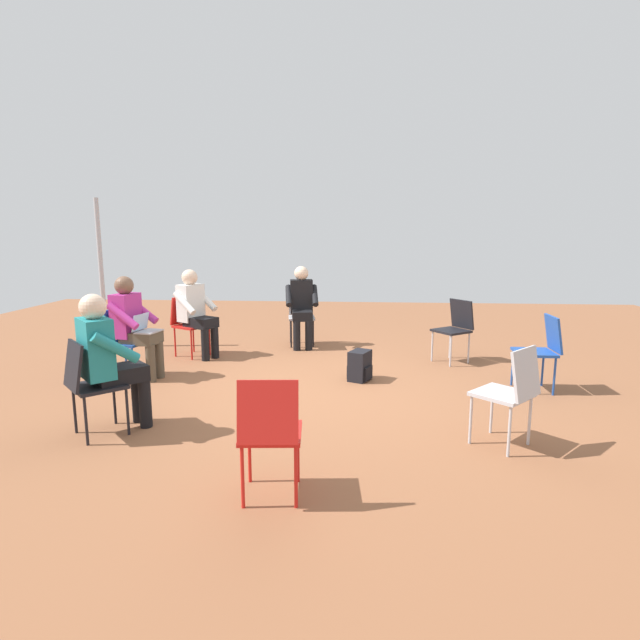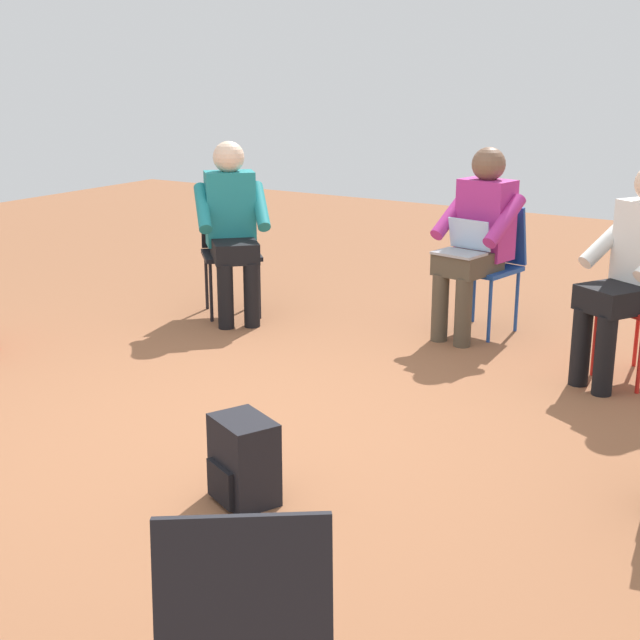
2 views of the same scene
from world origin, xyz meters
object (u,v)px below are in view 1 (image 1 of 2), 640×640
chair_north (301,313)px  chair_west (122,337)px  chair_southwest (89,381)px  chair_south (270,429)px  person_in_teal (108,355)px  person_in_white (196,309)px  chair_northwest (188,321)px  chair_northeast (455,326)px  chair_east (541,347)px  chair_southeast (511,389)px  person_in_black (302,302)px  backpack_near_laptop_user (360,367)px  person_with_laptop (134,322)px

chair_north → chair_west: (-1.95, -2.00, 0.00)m
chair_north → chair_west: size_ratio=1.00×
chair_southwest → chair_south: bearing=17.2°
chair_south → person_in_teal: bearing=142.2°
chair_west → person_in_white: bearing=162.4°
chair_northwest → chair_northeast: size_ratio=1.00×
chair_north → chair_east: bearing=134.4°
chair_northeast → person_in_teal: bearing=92.0°
chair_southeast → person_in_white: size_ratio=0.69×
chair_south → person_in_black: size_ratio=0.69×
person_in_black → chair_west: bearing=33.8°
chair_southeast → chair_north: bearing=73.3°
chair_north → chair_northwest: bearing=20.0°
person_in_white → backpack_near_laptop_user: person_in_white is taller
chair_east → chair_north: bearing=53.1°
chair_southwest → person_in_black: size_ratio=0.69×
person_in_white → backpack_near_laptop_user: bearing=96.6°
person_in_black → backpack_near_laptop_user: (0.89, -1.75, -0.54)m
chair_north → chair_south: size_ratio=1.00×
person_in_teal → person_in_black: same height
chair_east → chair_southeast: bearing=152.7°
chair_southwest → person_with_laptop: size_ratio=0.69×
person_with_laptop → chair_northwest: bearing=178.2°
chair_southwest → backpack_near_laptop_user: (2.31, 1.85, -0.34)m
person_in_white → person_with_laptop: bearing=9.8°
person_in_white → chair_southwest: bearing=29.5°
chair_northwest → chair_west: bearing=9.6°
chair_north → chair_southwest: bearing=60.6°
person_in_teal → backpack_near_laptop_user: person_in_teal is taller
chair_west → person_in_teal: bearing=32.6°
chair_south → chair_east: 3.62m
chair_northeast → chair_southwest: size_ratio=1.00×
chair_south → chair_southeast: bearing=23.4°
chair_west → person_in_teal: person_in_teal is taller
chair_south → person_in_black: (-0.30, 4.52, 0.20)m
chair_south → chair_east: (2.59, 2.53, 0.00)m
chair_northwest → chair_west: same height
person_in_teal → chair_south: bearing=12.4°
chair_east → person_in_teal: (-4.19, -1.49, 0.20)m
chair_south → person_in_black: person_in_black is taller
person_in_teal → person_in_white: (-0.11, 2.71, 0.00)m
person_with_laptop → person_in_black: same height
person_in_white → chair_north: bearing=153.6°
chair_northwest → backpack_near_laptop_user: 2.69m
chair_northwest → person_in_teal: size_ratio=0.69×
chair_east → chair_southwest: bearing=110.0°
backpack_near_laptop_user → person_in_white: bearing=156.9°
person_in_teal → chair_southwest: bearing=-90.0°
backpack_near_laptop_user → chair_east: bearing=-6.9°
person_with_laptop → person_in_teal: (0.51, -1.62, 0.00)m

